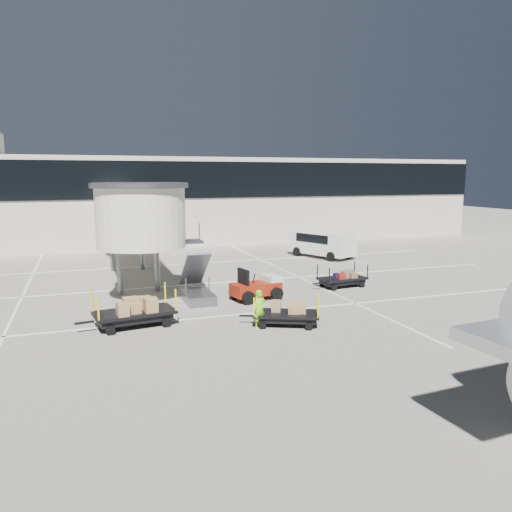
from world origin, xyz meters
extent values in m
plane|color=#9E9A8D|center=(0.00, 0.00, 0.00)|extent=(140.00, 140.00, 0.00)
cube|color=white|center=(0.00, 2.00, 0.01)|extent=(40.00, 0.15, 0.02)
cube|color=white|center=(0.00, 9.00, 0.01)|extent=(40.00, 0.15, 0.02)
cube|color=white|center=(0.00, 16.00, 0.01)|extent=(40.00, 0.15, 0.02)
cube|color=white|center=(6.00, 10.00, 0.01)|extent=(0.15, 30.00, 0.02)
cube|color=white|center=(-10.00, 10.00, 0.01)|extent=(0.15, 30.00, 0.02)
cube|color=beige|center=(0.00, 30.00, 4.00)|extent=(64.00, 12.00, 8.00)
cube|color=black|center=(0.00, 23.95, 6.00)|extent=(64.00, 0.12, 3.20)
cube|color=white|center=(-4.00, 15.00, 4.30)|extent=(3.00, 18.00, 2.80)
cylinder|color=white|center=(-4.00, 6.00, 4.30)|extent=(4.40, 4.40, 3.00)
cylinder|color=slate|center=(-4.00, 6.00, 5.90)|extent=(4.80, 4.80, 0.25)
cylinder|color=slate|center=(-5.00, 8.00, 1.45)|extent=(0.28, 0.28, 2.90)
cylinder|color=slate|center=(-3.00, 8.00, 1.45)|extent=(0.28, 0.28, 2.90)
cylinder|color=slate|center=(-5.00, 15.00, 1.45)|extent=(0.28, 0.28, 2.90)
cylinder|color=slate|center=(-3.00, 15.00, 1.45)|extent=(0.28, 0.28, 2.90)
cylinder|color=slate|center=(-5.00, 22.00, 1.45)|extent=(0.28, 0.28, 2.90)
cylinder|color=slate|center=(-3.00, 22.00, 1.45)|extent=(0.28, 0.28, 2.90)
cube|color=slate|center=(-1.40, 5.00, 0.25)|extent=(1.40, 2.60, 0.50)
cube|color=slate|center=(-1.40, 5.60, 1.60)|extent=(1.20, 2.60, 2.06)
cube|color=slate|center=(-1.40, 7.00, 2.85)|extent=(1.40, 1.20, 0.12)
cube|color=maroon|center=(1.54, 4.42, 0.58)|extent=(2.72, 1.69, 0.63)
cube|color=silver|center=(2.47, 4.61, 1.00)|extent=(0.95, 1.28, 0.37)
cube|color=black|center=(0.82, 4.28, 1.21)|extent=(0.33, 1.06, 0.95)
cylinder|color=black|center=(0.85, 3.59, 0.34)|extent=(0.71, 0.39, 0.67)
cylinder|color=black|center=(0.58, 4.93, 0.34)|extent=(0.71, 0.39, 0.67)
cylinder|color=black|center=(2.51, 3.92, 0.34)|extent=(0.71, 0.39, 0.67)
cylinder|color=black|center=(2.23, 5.26, 0.34)|extent=(0.71, 0.39, 0.67)
cube|color=black|center=(7.24, 5.58, 0.50)|extent=(2.87, 1.66, 0.11)
cube|color=black|center=(7.24, 5.58, 0.34)|extent=(2.57, 1.42, 0.23)
cube|color=black|center=(5.56, 5.39, 0.36)|extent=(0.64, 0.14, 0.07)
cylinder|color=black|center=(6.36, 4.86, 0.15)|extent=(0.32, 0.16, 0.31)
cylinder|color=black|center=(6.22, 6.08, 0.15)|extent=(0.32, 0.16, 0.31)
cylinder|color=black|center=(8.26, 5.07, 0.15)|extent=(0.32, 0.16, 0.31)
cylinder|color=black|center=(8.12, 6.29, 0.15)|extent=(0.32, 0.16, 0.31)
cylinder|color=black|center=(6.00, 4.82, 0.91)|extent=(0.06, 0.06, 0.82)
cylinder|color=black|center=(5.87, 6.04, 0.91)|extent=(0.06, 0.06, 0.82)
cylinder|color=black|center=(8.61, 5.11, 0.91)|extent=(0.06, 0.06, 0.82)
cylinder|color=black|center=(8.48, 6.33, 0.91)|extent=(0.06, 0.06, 0.82)
cube|color=maroon|center=(6.57, 5.90, 0.70)|extent=(0.41, 0.37, 0.29)
cube|color=#191645|center=(6.74, 5.85, 0.74)|extent=(0.48, 0.33, 0.37)
cube|color=maroon|center=(7.40, 5.47, 0.68)|extent=(0.40, 0.35, 0.24)
cube|color=#56575C|center=(6.65, 5.17, 0.67)|extent=(0.44, 0.34, 0.24)
cube|color=brown|center=(6.54, 5.04, 0.72)|extent=(0.45, 0.31, 0.32)
cube|color=#191645|center=(6.62, 5.09, 0.75)|extent=(0.44, 0.32, 0.38)
cube|color=#191645|center=(8.06, 5.58, 0.75)|extent=(0.46, 0.36, 0.38)
cube|color=#56575C|center=(6.77, 5.60, 0.68)|extent=(0.38, 0.36, 0.25)
cube|color=black|center=(1.29, -0.27, 0.51)|extent=(3.10, 2.43, 0.11)
cube|color=black|center=(1.29, -0.27, 0.34)|extent=(2.76, 2.12, 0.23)
cube|color=black|center=(-0.26, 0.45, 0.37)|extent=(0.62, 0.34, 0.07)
cylinder|color=black|center=(0.15, -0.43, 0.16)|extent=(0.34, 0.25, 0.31)
cylinder|color=black|center=(0.67, 0.70, 0.16)|extent=(0.34, 0.25, 0.31)
cylinder|color=black|center=(1.91, -1.25, 0.16)|extent=(0.34, 0.25, 0.31)
cylinder|color=black|center=(2.43, -0.11, 0.16)|extent=(0.34, 0.25, 0.31)
cylinder|color=yellow|center=(-0.18, -0.28, 0.92)|extent=(0.06, 0.06, 0.83)
cylinder|color=yellow|center=(0.35, 0.86, 0.92)|extent=(0.06, 0.06, 0.83)
cylinder|color=yellow|center=(2.24, -1.40, 0.92)|extent=(0.06, 0.06, 0.83)
cylinder|color=yellow|center=(2.76, -0.26, 0.92)|extent=(0.06, 0.06, 0.83)
cube|color=#A17E4E|center=(1.90, -0.22, 0.77)|extent=(0.60, 0.62, 0.42)
cube|color=#A17E4E|center=(0.42, 0.13, 0.78)|extent=(0.51, 0.51, 0.42)
cube|color=#A17E4E|center=(1.71, -0.96, 0.75)|extent=(0.64, 0.63, 0.37)
cube|color=#A17E4E|center=(0.88, -0.33, 0.81)|extent=(0.54, 0.54, 0.49)
cube|color=#A17E4E|center=(1.27, -0.02, 0.76)|extent=(0.70, 0.68, 0.39)
cube|color=black|center=(-4.88, 1.74, 0.61)|extent=(3.54, 2.12, 0.13)
cube|color=black|center=(-4.88, 1.74, 0.41)|extent=(3.17, 1.83, 0.28)
cube|color=black|center=(-6.91, 1.45, 0.44)|extent=(0.78, 0.20, 0.09)
cylinder|color=black|center=(-5.93, 0.84, 0.19)|extent=(0.40, 0.21, 0.38)
cylinder|color=black|center=(-6.14, 2.32, 0.19)|extent=(0.40, 0.21, 0.38)
cylinder|color=black|center=(-3.62, 1.17, 0.19)|extent=(0.40, 0.21, 0.38)
cylinder|color=black|center=(-3.83, 2.65, 0.19)|extent=(0.40, 0.21, 0.38)
cylinder|color=yellow|center=(-6.36, 0.77, 1.11)|extent=(0.08, 0.08, 1.00)
cylinder|color=yellow|center=(-6.57, 2.26, 1.11)|extent=(0.08, 0.08, 1.00)
cylinder|color=yellow|center=(-3.19, 1.23, 1.11)|extent=(0.08, 0.08, 1.00)
cylinder|color=yellow|center=(-3.40, 2.71, 1.11)|extent=(0.08, 0.08, 1.00)
cube|color=#A17E4E|center=(-4.82, 1.41, 0.91)|extent=(0.54, 0.61, 0.47)
cube|color=#A17E4E|center=(-5.62, 1.38, 0.96)|extent=(0.73, 0.51, 0.56)
cube|color=#A17E4E|center=(-5.07, 1.46, 0.91)|extent=(0.63, 0.67, 0.46)
cube|color=#A17E4E|center=(-5.47, 1.27, 0.90)|extent=(0.54, 0.60, 0.44)
cube|color=#A17E4E|center=(-4.95, 2.15, 0.95)|extent=(0.63, 0.60, 0.54)
imported|color=#78D816|center=(0.09, -0.27, 0.83)|extent=(0.69, 0.55, 1.65)
cube|color=silver|center=(10.97, 15.54, 1.13)|extent=(3.99, 5.57, 1.67)
cube|color=silver|center=(10.04, 17.66, 0.81)|extent=(2.06, 1.34, 0.97)
cube|color=black|center=(10.88, 15.74, 1.56)|extent=(3.23, 3.80, 0.67)
cylinder|color=black|center=(10.72, 13.55, 0.37)|extent=(0.53, 0.77, 0.73)
cylinder|color=black|center=(12.59, 14.37, 0.37)|extent=(0.53, 0.77, 0.73)
cylinder|color=black|center=(9.34, 16.70, 0.37)|extent=(0.53, 0.77, 0.73)
cylinder|color=black|center=(11.22, 17.52, 0.37)|extent=(0.53, 0.77, 0.73)
camera|label=1|loc=(-6.78, -19.40, 6.37)|focal=35.00mm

